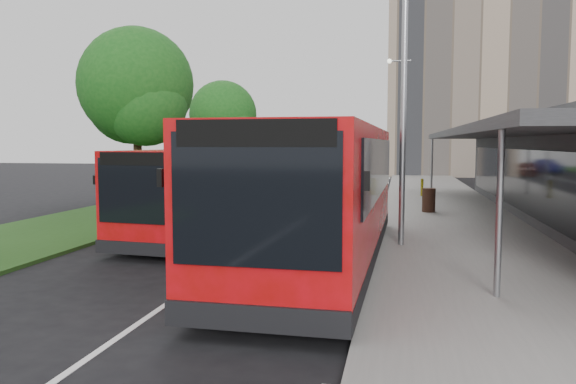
# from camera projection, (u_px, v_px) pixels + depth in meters

# --- Properties ---
(ground) EXTENTS (120.00, 120.00, 0.00)m
(ground) POSITION_uv_depth(u_px,v_px,m) (233.00, 258.00, 14.30)
(ground) COLOR black
(ground) RESTS_ON ground
(pavement) EXTENTS (5.00, 80.00, 0.15)m
(pavement) POSITION_uv_depth(u_px,v_px,m) (432.00, 192.00, 32.66)
(pavement) COLOR gray
(pavement) RESTS_ON ground
(grass_verge) EXTENTS (5.00, 80.00, 0.10)m
(grass_verge) POSITION_uv_depth(u_px,v_px,m) (219.00, 189.00, 35.20)
(grass_verge) COLOR #214415
(grass_verge) RESTS_ON ground
(lane_centre_line) EXTENTS (0.12, 70.00, 0.01)m
(lane_centre_line) POSITION_uv_depth(u_px,v_px,m) (318.00, 200.00, 28.95)
(lane_centre_line) COLOR silver
(lane_centre_line) RESTS_ON ground
(kerb_dashes) EXTENTS (0.12, 56.00, 0.01)m
(kerb_dashes) POSITION_uv_depth(u_px,v_px,m) (385.00, 194.00, 32.22)
(kerb_dashes) COLOR silver
(kerb_dashes) RESTS_ON ground
(office_block) EXTENTS (22.00, 12.00, 18.00)m
(office_block) POSITION_uv_depth(u_px,v_px,m) (510.00, 77.00, 51.82)
(office_block) COLOR tan
(office_block) RESTS_ON ground
(tree_mid) EXTENTS (4.89, 4.89, 7.86)m
(tree_mid) POSITION_uv_depth(u_px,v_px,m) (137.00, 93.00, 24.07)
(tree_mid) COLOR #322314
(tree_mid) RESTS_ON ground
(tree_far) EXTENTS (4.33, 4.33, 6.90)m
(tree_far) POSITION_uv_depth(u_px,v_px,m) (223.00, 119.00, 35.84)
(tree_far) COLOR #322314
(tree_far) RESTS_ON ground
(lamp_post_near) EXTENTS (1.44, 0.28, 8.00)m
(lamp_post_near) POSITION_uv_depth(u_px,v_px,m) (401.00, 76.00, 15.04)
(lamp_post_near) COLOR gray
(lamp_post_near) RESTS_ON pavement
(lamp_post_far) EXTENTS (1.44, 0.28, 8.00)m
(lamp_post_far) POSITION_uv_depth(u_px,v_px,m) (400.00, 114.00, 34.58)
(lamp_post_far) COLOR gray
(lamp_post_far) RESTS_ON pavement
(bus_main) EXTENTS (3.22, 11.68, 3.29)m
(bus_main) POSITION_uv_depth(u_px,v_px,m) (320.00, 195.00, 13.49)
(bus_main) COLOR red
(bus_main) RESTS_ON ground
(bus_second) EXTENTS (3.42, 9.86, 2.74)m
(bus_second) POSITION_uv_depth(u_px,v_px,m) (218.00, 190.00, 18.18)
(bus_second) COLOR red
(bus_second) RESTS_ON ground
(litter_bin) EXTENTS (0.70, 0.70, 0.96)m
(litter_bin) POSITION_uv_depth(u_px,v_px,m) (429.00, 200.00, 22.72)
(litter_bin) COLOR #362016
(litter_bin) RESTS_ON pavement
(bollard) EXTENTS (0.15, 0.15, 0.91)m
(bollard) POSITION_uv_depth(u_px,v_px,m) (422.00, 187.00, 29.52)
(bollard) COLOR yellow
(bollard) RESTS_ON pavement
(car_near) EXTENTS (2.71, 4.25, 1.35)m
(car_near) POSITION_uv_depth(u_px,v_px,m) (374.00, 167.00, 51.94)
(car_near) COLOR #59150C
(car_near) RESTS_ON ground
(car_far) EXTENTS (2.08, 4.35, 1.38)m
(car_far) POSITION_uv_depth(u_px,v_px,m) (348.00, 165.00, 57.62)
(car_far) COLOR navy
(car_far) RESTS_ON ground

